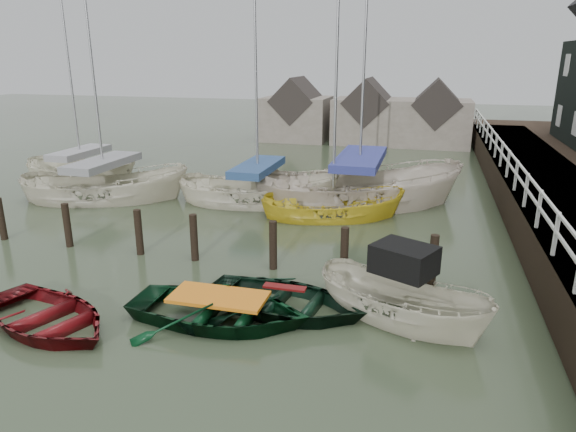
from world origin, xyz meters
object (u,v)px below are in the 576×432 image
(sailboat_a, at_px, (107,198))
(rowboat_green, at_px, (220,321))
(sailboat_e, at_px, (83,181))
(sailboat_b, at_px, (258,202))
(rowboat_dkgreen, at_px, (285,311))
(rowboat_red, at_px, (48,327))
(motorboat, at_px, (400,316))
(sailboat_d, at_px, (358,204))
(sailboat_c, at_px, (332,217))

(sailboat_a, bearing_deg, rowboat_green, -154.35)
(rowboat_green, bearing_deg, sailboat_e, 46.28)
(sailboat_a, distance_m, sailboat_b, 6.39)
(rowboat_dkgreen, relative_size, sailboat_b, 0.33)
(sailboat_b, bearing_deg, rowboat_red, 163.67)
(rowboat_green, height_order, motorboat, motorboat)
(sailboat_d, relative_size, sailboat_e, 1.32)
(sailboat_c, bearing_deg, sailboat_e, 61.73)
(rowboat_red, distance_m, sailboat_c, 10.67)
(rowboat_green, distance_m, motorboat, 4.09)
(sailboat_d, bearing_deg, rowboat_green, 151.16)
(rowboat_dkgreen, distance_m, sailboat_d, 9.47)
(rowboat_dkgreen, height_order, sailboat_c, sailboat_c)
(sailboat_c, relative_size, sailboat_e, 1.01)
(rowboat_red, relative_size, sailboat_a, 0.35)
(sailboat_c, bearing_deg, rowboat_red, 137.20)
(rowboat_green, height_order, sailboat_b, sailboat_b)
(rowboat_dkgreen, xyz_separation_m, sailboat_b, (-3.54, 8.62, 0.06))
(sailboat_b, bearing_deg, rowboat_green, -175.97)
(rowboat_red, bearing_deg, sailboat_d, -3.78)
(rowboat_red, xyz_separation_m, sailboat_b, (1.32, 10.72, 0.06))
(sailboat_a, distance_m, sailboat_d, 10.44)
(rowboat_red, distance_m, rowboat_green, 3.78)
(rowboat_red, distance_m, sailboat_b, 10.80)
(rowboat_red, relative_size, rowboat_dkgreen, 0.96)
(rowboat_red, relative_size, sailboat_b, 0.32)
(rowboat_red, distance_m, sailboat_d, 12.71)
(rowboat_green, relative_size, sailboat_e, 0.40)
(sailboat_a, xyz_separation_m, sailboat_c, (9.56, 0.04, -0.04))
(rowboat_green, distance_m, sailboat_d, 10.45)
(sailboat_c, distance_m, sailboat_d, 2.05)
(motorboat, distance_m, sailboat_d, 9.42)
(motorboat, xyz_separation_m, sailboat_b, (-6.17, 8.31, -0.03))
(rowboat_green, xyz_separation_m, sailboat_c, (1.02, 8.38, 0.02))
(rowboat_green, bearing_deg, rowboat_red, 108.86)
(sailboat_c, height_order, sailboat_e, sailboat_c)
(rowboat_red, bearing_deg, sailboat_e, 54.06)
(sailboat_b, height_order, sailboat_d, sailboat_d)
(rowboat_dkgreen, xyz_separation_m, sailboat_d, (0.42, 9.46, 0.06))
(sailboat_b, relative_size, sailboat_d, 0.88)
(sailboat_b, distance_m, sailboat_d, 4.05)
(motorboat, height_order, sailboat_b, sailboat_b)
(rowboat_green, distance_m, rowboat_dkgreen, 1.55)
(motorboat, relative_size, sailboat_d, 0.33)
(rowboat_green, height_order, sailboat_d, sailboat_d)
(rowboat_green, xyz_separation_m, sailboat_b, (-2.25, 9.47, 0.06))
(rowboat_green, height_order, sailboat_a, sailboat_a)
(sailboat_a, height_order, sailboat_e, sailboat_a)
(sailboat_a, bearing_deg, motorboat, -139.99)
(rowboat_red, xyz_separation_m, motorboat, (7.48, 2.40, 0.10))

